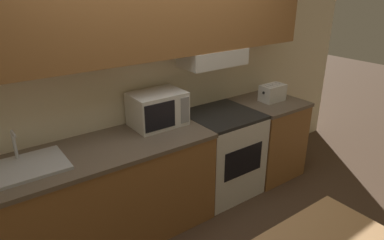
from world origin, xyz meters
TOP-DOWN VIEW (x-y plane):
  - ground_plane at (0.00, 0.00)m, footprint 16.00×16.00m
  - wall_back at (0.01, -0.07)m, footprint 5.62×0.38m
  - lower_counter_main at (-0.68, -0.34)m, footprint 1.88×0.70m
  - lower_counter_right_stub at (1.29, -0.34)m, footprint 0.66×0.70m
  - stove_range at (0.61, -0.33)m, footprint 0.69×0.67m
  - microwave at (-0.05, -0.20)m, footprint 0.48×0.36m
  - toaster at (1.31, -0.35)m, footprint 0.29×0.17m
  - sink_basin at (-1.24, -0.34)m, footprint 0.59×0.41m

SIDE VIEW (x-z plane):
  - ground_plane at x=0.00m, z-range 0.00..0.00m
  - stove_range at x=0.61m, z-range 0.00..0.88m
  - lower_counter_main at x=-0.68m, z-range 0.00..0.88m
  - lower_counter_right_stub at x=1.29m, z-range 0.00..0.88m
  - sink_basin at x=-1.24m, z-range 0.77..1.02m
  - toaster at x=1.31m, z-range 0.88..1.06m
  - microwave at x=-0.05m, z-range 0.88..1.19m
  - wall_back at x=0.01m, z-range 0.28..2.83m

